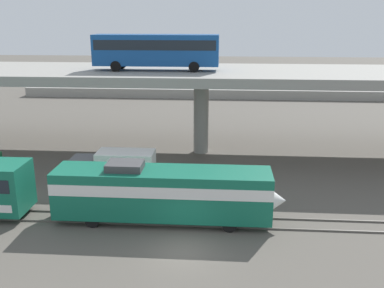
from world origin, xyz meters
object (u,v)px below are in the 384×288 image
train_locomotive (173,191)px  transit_bus_on_overpass (156,49)px  parked_car_3 (143,79)px  parked_car_0 (92,78)px  parked_car_5 (111,81)px  parked_car_4 (246,81)px  parked_car_2 (297,81)px  service_truck_west (115,168)px  parked_car_1 (359,83)px

train_locomotive → transit_bus_on_overpass: size_ratio=1.30×
transit_bus_on_overpass → parked_car_3: bearing=-77.5°
parked_car_0 → parked_car_5: (4.38, -3.28, -0.00)m
parked_car_4 → parked_car_5: bearing=-176.8°
train_locomotive → parked_car_0: train_locomotive is taller
parked_car_2 → parked_car_5: bearing=3.7°
train_locomotive → parked_car_2: size_ratio=3.66×
transit_bus_on_overpass → service_truck_west: bearing=77.1°
service_truck_west → parked_car_1: bearing=-126.1°
parked_car_0 → transit_bus_on_overpass: bearing=115.7°
transit_bus_on_overpass → parked_car_5: bearing=-68.3°
transit_bus_on_overpass → parked_car_5: size_ratio=2.84×
train_locomotive → parked_car_5: bearing=108.9°
parked_car_1 → parked_car_5: bearing=0.5°
parked_car_2 → transit_bus_on_overpass: bearing=61.9°
parked_car_1 → parked_car_2: size_ratio=1.04×
parked_car_0 → parked_car_5: 5.47m
parked_car_3 → parked_car_5: (-5.33, -3.13, -0.00)m
parked_car_0 → parked_car_1: same height
transit_bus_on_overpass → parked_car_5: 37.76m
service_truck_west → parked_car_4: parked_car_4 is taller
transit_bus_on_overpass → parked_car_5: (-13.64, 34.24, -8.18)m
parked_car_1 → parked_car_5: 43.45m
service_truck_west → parked_car_2: bearing=-115.3°
train_locomotive → parked_car_2: train_locomotive is taller
parked_car_2 → parked_car_4: (-9.04, -0.77, 0.00)m
parked_car_4 → parked_car_2: bearing=4.8°
transit_bus_on_overpass → parked_car_2: transit_bus_on_overpass is taller
service_truck_west → parked_car_2: size_ratio=1.60×
train_locomotive → parked_car_5: (-16.94, 49.45, 0.14)m
parked_car_4 → service_truck_west: bearing=-105.6°
service_truck_west → parked_car_5: 45.01m
parked_car_3 → parked_car_4: 18.80m
transit_bus_on_overpass → parked_car_3: size_ratio=2.85×
parked_car_3 → transit_bus_on_overpass: bearing=102.5°
train_locomotive → parked_car_0: 56.88m
parked_car_5 → transit_bus_on_overpass: bearing=111.7°
parked_car_4 → parked_car_5: size_ratio=1.09×
service_truck_west → parked_car_2: (21.57, 45.62, 0.69)m
train_locomotive → parked_car_3: bearing=102.5°
parked_car_0 → parked_car_3: size_ratio=0.96×
parked_car_1 → parked_car_2: (-10.36, 1.77, -0.00)m
transit_bus_on_overpass → parked_car_2: (19.44, 36.36, -8.18)m
service_truck_west → parked_car_0: 49.42m
parked_car_4 → parked_car_5: 24.09m
transit_bus_on_overpass → parked_car_0: bearing=-64.3°
train_locomotive → parked_car_3: 53.85m
parked_car_2 → parked_car_3: (-27.76, 1.01, 0.00)m
train_locomotive → parked_car_3: train_locomotive is taller
transit_bus_on_overpass → service_truck_west: transit_bus_on_overpass is taller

